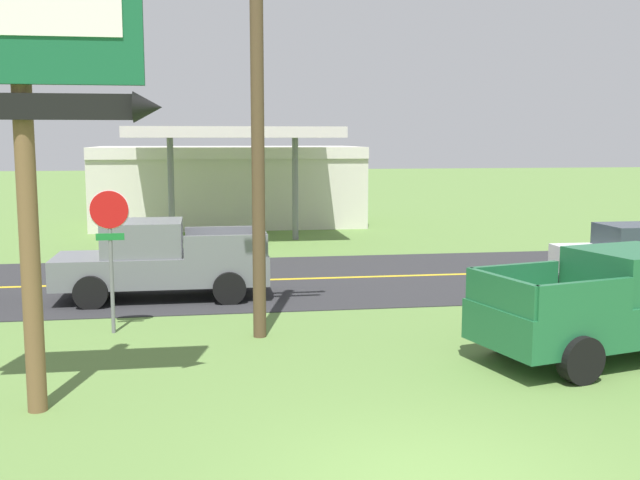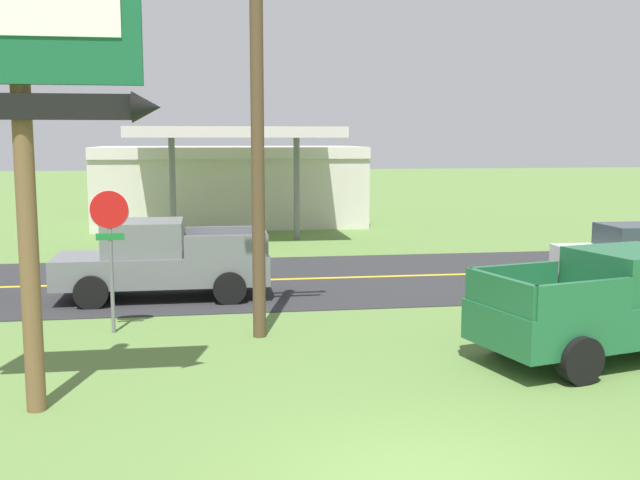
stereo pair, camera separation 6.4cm
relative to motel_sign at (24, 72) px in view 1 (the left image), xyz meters
The scene contains 9 objects.
road_asphalt 12.06m from the motel_sign, 63.77° to the left, with size 140.00×8.00×0.02m, color #2B2B2D.
road_centre_line 12.05m from the motel_sign, 63.77° to the left, with size 126.00×0.20×0.01m, color gold.
motel_sign is the anchor object (origin of this frame).
stop_sign 5.41m from the motel_sign, 83.43° to the left, with size 0.80×0.08×2.95m.
utility_pole 5.17m from the motel_sign, 47.73° to the left, with size 1.95×0.26×8.89m.
gas_station 24.58m from the motel_sign, 81.46° to the left, with size 12.00×11.50×4.40m.
pickup_green_parked_on_lawn 10.65m from the motel_sign, ahead, with size 5.52×3.18×1.96m.
pickup_grey_on_road 8.91m from the motel_sign, 80.58° to the left, with size 5.20×2.24×1.96m.
car_white_near_lane 16.69m from the motel_sign, 29.17° to the left, with size 4.20×2.00×1.64m.
Camera 1 is at (-2.51, -7.99, 3.97)m, focal length 42.57 mm.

